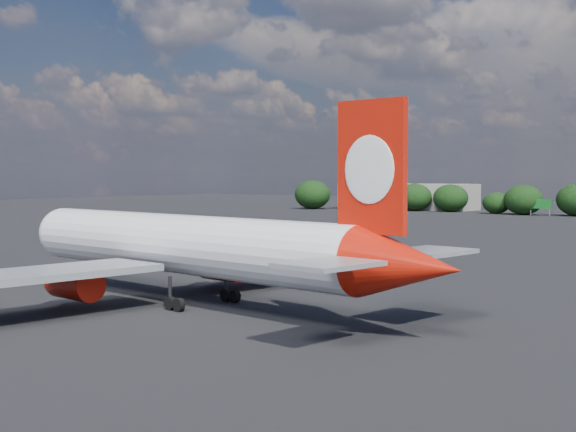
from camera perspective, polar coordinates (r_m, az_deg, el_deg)
The scene contains 4 objects.
ground at distance 108.26m, azimuth 7.77°, elevation -2.89°, with size 500.00×500.00×0.00m, color black.
qantas_airliner at distance 67.74m, azimuth -6.54°, elevation -2.23°, with size 49.26×46.99×16.08m.
terminal_building at distance 254.91m, azimuth 8.50°, elevation 1.38°, with size 42.00×16.00×8.00m.
highway_sign at distance 222.27m, azimuth 17.50°, elevation 0.82°, with size 6.00×0.30×4.50m.
Camera 1 is at (49.61, -35.59, 11.05)m, focal length 50.00 mm.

